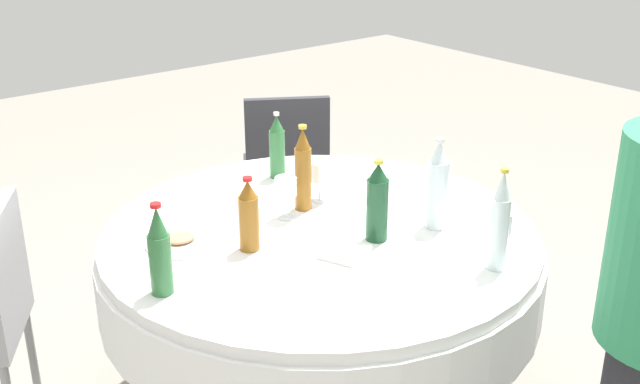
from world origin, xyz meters
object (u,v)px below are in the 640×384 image
(wine_glass_east, at_px, (500,225))
(plate_west, at_px, (394,175))
(bottle_amber_far, at_px, (249,216))
(bottle_amber_near, at_px, (303,170))
(bottle_green_mid, at_px, (160,252))
(chair_near, at_px, (286,162))
(bottle_clear_outer, at_px, (437,186))
(wine_glass_inner, at_px, (320,173))
(plate_right, at_px, (180,242))
(dining_table, at_px, (320,267))
(bottle_green_south, at_px, (277,147))
(bottle_clear_inner, at_px, (500,223))
(wine_glass_outer, at_px, (286,189))
(bottle_dark_green_east, at_px, (377,203))

(wine_glass_east, height_order, plate_west, wine_glass_east)
(bottle_amber_far, relative_size, bottle_amber_near, 0.79)
(bottle_green_mid, distance_m, chair_near, 1.73)
(bottle_amber_far, xyz_separation_m, wine_glass_east, (-0.59, 0.51, -0.02))
(bottle_amber_near, distance_m, plate_west, 0.48)
(bottle_clear_outer, distance_m, wine_glass_inner, 0.45)
(plate_right, bearing_deg, bottle_amber_far, 134.68)
(dining_table, height_order, bottle_green_south, bottle_green_south)
(plate_right, bearing_deg, bottle_green_south, -153.77)
(wine_glass_inner, bearing_deg, chair_near, -119.07)
(bottle_green_south, height_order, wine_glass_east, bottle_green_south)
(bottle_clear_inner, height_order, chair_near, bottle_clear_inner)
(bottle_amber_near, xyz_separation_m, wine_glass_east, (-0.27, 0.65, -0.05))
(bottle_amber_near, distance_m, plate_right, 0.50)
(dining_table, bearing_deg, bottle_amber_far, -4.82)
(bottle_green_mid, bearing_deg, bottle_green_south, -145.91)
(wine_glass_outer, bearing_deg, wine_glass_east, 120.16)
(bottle_amber_near, height_order, plate_west, bottle_amber_near)
(bottle_amber_far, xyz_separation_m, plate_west, (-0.79, -0.17, -0.11))
(bottle_amber_far, distance_m, wine_glass_inner, 0.45)
(dining_table, distance_m, wine_glass_inner, 0.35)
(bottle_clear_inner, bearing_deg, bottle_amber_far, -48.12)
(bottle_dark_green_east, xyz_separation_m, bottle_clear_outer, (-0.22, 0.05, 0.02))
(wine_glass_outer, bearing_deg, wine_glass_inner, -165.50)
(wine_glass_outer, bearing_deg, bottle_amber_near, -164.11)
(wine_glass_east, bearing_deg, bottle_clear_outer, -87.10)
(bottle_dark_green_east, height_order, bottle_amber_near, bottle_amber_near)
(dining_table, xyz_separation_m, plate_west, (-0.52, -0.19, 0.15))
(wine_glass_outer, xyz_separation_m, plate_right, (0.39, -0.04, -0.10))
(bottle_amber_far, relative_size, bottle_green_mid, 0.89)
(wine_glass_inner, height_order, wine_glass_east, wine_glass_inner)
(bottle_clear_inner, xyz_separation_m, bottle_dark_green_east, (0.15, -0.37, -0.02))
(bottle_green_south, xyz_separation_m, bottle_dark_green_east, (0.07, 0.65, 0.01))
(wine_glass_outer, distance_m, chair_near, 1.20)
(bottle_clear_outer, distance_m, chair_near, 1.40)
(bottle_amber_far, distance_m, bottle_green_south, 0.63)
(bottle_green_mid, xyz_separation_m, bottle_amber_near, (-0.67, -0.22, 0.02))
(bottle_amber_far, distance_m, wine_glass_outer, 0.26)
(dining_table, height_order, chair_near, chair_near)
(wine_glass_inner, relative_size, wine_glass_east, 1.07)
(wine_glass_inner, height_order, chair_near, wine_glass_inner)
(bottle_amber_far, distance_m, bottle_clear_inner, 0.76)
(wine_glass_east, bearing_deg, bottle_green_south, -80.58)
(bottle_green_south, relative_size, wine_glass_inner, 1.78)
(bottle_clear_outer, relative_size, chair_near, 0.36)
(bottle_green_south, height_order, wine_glass_outer, bottle_green_south)
(wine_glass_inner, bearing_deg, wine_glass_outer, 14.50)
(dining_table, xyz_separation_m, bottle_green_south, (-0.17, -0.48, 0.27))
(bottle_amber_far, bearing_deg, dining_table, 175.18)
(plate_right, bearing_deg, bottle_dark_green_east, 145.58)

